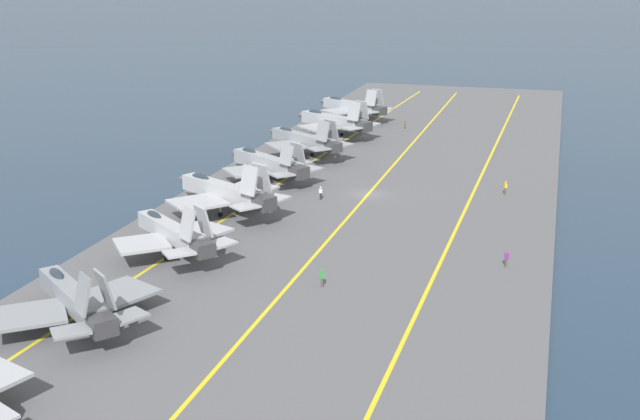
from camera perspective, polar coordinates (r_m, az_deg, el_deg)
ground_plane at (r=103.22m, az=3.44°, el=0.91°), size 2000.00×2000.00×0.00m
carrier_deck at (r=103.16m, az=3.44°, el=1.02°), size 194.99×46.63×0.40m
deck_stripe_foul_line at (r=101.10m, az=10.53°, el=0.54°), size 175.48×2.66×0.01m
deck_stripe_centerline at (r=103.10m, az=3.44°, el=1.13°), size 175.49×0.36×0.01m
deck_stripe_edge_line at (r=106.62m, az=-3.28°, el=1.67°), size 175.29×9.23×0.01m
parked_jet_second at (r=68.86m, az=-17.15°, el=-6.02°), size 13.72×14.57×6.07m
parked_jet_third at (r=81.94m, az=-10.50°, el=-1.56°), size 12.88×14.59×6.39m
parked_jet_fourth at (r=95.09m, az=-6.90°, el=1.35°), size 14.26×16.91×6.91m
parked_jet_fifth at (r=109.83m, az=-3.82°, el=3.37°), size 13.39×16.06×5.93m
parked_jet_sixth at (r=122.68m, az=-1.22°, el=5.05°), size 13.26×16.32×6.45m
parked_jet_seventh at (r=137.18m, az=0.89°, el=6.36°), size 13.19×16.69×6.72m
parked_jet_eighth at (r=152.52m, az=2.24°, el=7.39°), size 12.94×16.58×6.33m
crew_white_vest at (r=100.43m, az=0.05°, el=1.27°), size 0.32×0.42×1.68m
crew_yellow_vest at (r=105.19m, az=13.05°, el=1.58°), size 0.46×0.42×1.78m
crew_purple_vest at (r=80.30m, az=13.11°, el=-3.32°), size 0.43×0.46×1.74m
crew_green_vest at (r=73.49m, az=0.15°, el=-4.78°), size 0.37×0.44×1.78m
crew_brown_vest at (r=144.97m, az=6.05°, el=6.14°), size 0.41×0.31×1.70m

